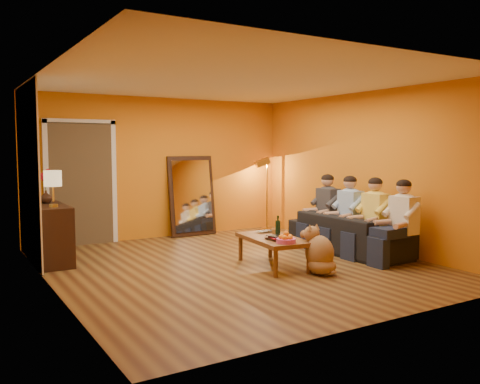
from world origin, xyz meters
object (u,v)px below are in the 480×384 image
coffee_table (273,252)px  person_far_right (328,210)px  sofa (348,233)px  dog (320,249)px  table_lamp (53,189)px  person_far_left (404,222)px  tumbler (275,232)px  person_mid_left (375,217)px  person_mid_right (350,213)px  vase (46,197)px  floor_lamp (267,195)px  sideboard (50,234)px  laptop (269,232)px  wine_bottle (278,226)px  mirror_frame (192,196)px

coffee_table → person_far_right: bearing=32.5°
sofa → dog: 1.55m
table_lamp → person_far_left: table_lamp is taller
sofa → tumbler: 1.49m
person_mid_left → dog: bearing=-164.7°
person_mid_right → vase: size_ratio=6.40×
floor_lamp → person_far_left: 3.48m
table_lamp → sofa: (4.24, -1.38, -0.80)m
sideboard → person_mid_left: bearing=-26.0°
person_far_right → person_far_left: bearing=-90.0°
laptop → person_far_left: bearing=-38.9°
floor_lamp → sofa: bearing=-76.0°
dog → wine_bottle: bearing=108.5°
person_far_left → sideboard: bearing=148.5°
table_lamp → dog: 3.77m
person_far_right → dog: bearing=-133.8°
mirror_frame → person_mid_right: mirror_frame is taller
person_far_left → laptop: size_ratio=3.42×
tumbler → vase: (-2.76, 2.00, 0.48)m
sofa → person_mid_right: person_mid_right is taller
sofa → coffee_table: sofa is taller
vase → person_far_left: bearing=-33.8°
table_lamp → person_far_right: (4.37, -0.73, -0.49)m
person_far_left → laptop: bearing=143.1°
table_lamp → person_mid_right: bearing=-16.3°
wine_bottle → dog: bearing=-67.2°
floor_lamp → tumbler: size_ratio=14.52×
floor_lamp → vase: size_ratio=7.56×
laptop → person_mid_right: bearing=-4.4°
tumbler → floor_lamp: bearing=58.2°
tumbler → person_mid_left: bearing=-13.3°
person_far_left → person_mid_right: (0.00, 1.10, 0.00)m
sideboard → tumbler: sideboard is taller
wine_bottle → laptop: bearing=72.0°
coffee_table → floor_lamp: floor_lamp is taller
table_lamp → tumbler: 3.18m
coffee_table → person_mid_left: bearing=-2.0°
tumbler → laptop: tumbler is taller
person_mid_left → table_lamp: bearing=157.3°
mirror_frame → sofa: 3.15m
floor_lamp → person_mid_left: (0.03, -2.93, -0.11)m
dog → sofa: bearing=28.6°
vase → sideboard: bearing=-90.0°
coffee_table → wine_bottle: bearing=-38.4°
wine_bottle → tumbler: (0.07, 0.17, -0.11)m
sofa → dog: (-1.30, -0.84, 0.02)m
table_lamp → person_mid_right: 4.58m
person_far_right → tumbler: (-1.61, -0.72, -0.14)m
sofa → person_far_right: size_ratio=1.73×
floor_lamp → person_far_right: bearing=-72.8°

